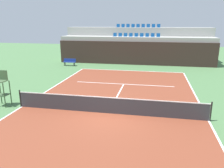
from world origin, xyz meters
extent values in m
plane|color=#477042|center=(0.00, 0.00, 0.00)|extent=(80.00, 80.00, 0.00)
cube|color=brown|center=(0.00, 0.00, 0.01)|extent=(11.00, 24.00, 0.01)
cube|color=white|center=(0.00, 11.95, 0.01)|extent=(11.00, 0.10, 0.00)
cube|color=white|center=(-5.45, 0.00, 0.01)|extent=(0.10, 24.00, 0.00)
cube|color=white|center=(5.45, 0.00, 0.01)|extent=(0.10, 24.00, 0.00)
cube|color=white|center=(0.00, 6.40, 0.01)|extent=(8.26, 0.10, 0.00)
cube|color=white|center=(0.00, 3.20, 0.01)|extent=(0.10, 6.40, 0.00)
cube|color=#33231E|center=(0.00, 15.68, 1.40)|extent=(19.11, 0.30, 2.80)
cube|color=#9E9E99|center=(0.00, 17.03, 1.66)|extent=(19.11, 2.40, 3.32)
cube|color=#9E9E99|center=(0.00, 19.43, 2.20)|extent=(19.11, 2.40, 4.41)
cube|color=#145193|center=(-2.72, 17.03, 3.34)|extent=(0.44, 0.44, 0.04)
cube|color=#145193|center=(-2.72, 17.23, 3.56)|extent=(0.44, 0.04, 0.40)
cube|color=#145193|center=(-2.04, 17.03, 3.34)|extent=(0.44, 0.44, 0.04)
cube|color=#145193|center=(-2.04, 17.23, 3.56)|extent=(0.44, 0.04, 0.40)
cube|color=#145193|center=(-1.36, 17.03, 3.34)|extent=(0.44, 0.44, 0.04)
cube|color=#145193|center=(-1.36, 17.23, 3.56)|extent=(0.44, 0.04, 0.40)
cube|color=#145193|center=(-0.68, 17.03, 3.34)|extent=(0.44, 0.44, 0.04)
cube|color=#145193|center=(-0.68, 17.23, 3.56)|extent=(0.44, 0.04, 0.40)
cube|color=#145193|center=(0.00, 17.03, 3.34)|extent=(0.44, 0.44, 0.04)
cube|color=#145193|center=(0.00, 17.23, 3.56)|extent=(0.44, 0.04, 0.40)
cube|color=#145193|center=(0.68, 17.03, 3.34)|extent=(0.44, 0.44, 0.04)
cube|color=#145193|center=(0.68, 17.23, 3.56)|extent=(0.44, 0.04, 0.40)
cube|color=#145193|center=(1.36, 17.03, 3.34)|extent=(0.44, 0.44, 0.04)
cube|color=#145193|center=(1.36, 17.23, 3.56)|extent=(0.44, 0.04, 0.40)
cube|color=#145193|center=(2.04, 17.03, 3.34)|extent=(0.44, 0.44, 0.04)
cube|color=#145193|center=(2.04, 17.23, 3.56)|extent=(0.44, 0.04, 0.40)
cube|color=#145193|center=(2.72, 17.03, 3.34)|extent=(0.44, 0.44, 0.04)
cube|color=#145193|center=(2.72, 17.23, 3.56)|extent=(0.44, 0.04, 0.40)
cube|color=#145193|center=(-2.72, 19.43, 4.43)|extent=(0.44, 0.44, 0.04)
cube|color=#145193|center=(-2.72, 19.63, 4.65)|extent=(0.44, 0.04, 0.40)
cube|color=#145193|center=(-2.04, 19.43, 4.43)|extent=(0.44, 0.44, 0.04)
cube|color=#145193|center=(-2.04, 19.63, 4.65)|extent=(0.44, 0.04, 0.40)
cube|color=#145193|center=(-1.36, 19.43, 4.43)|extent=(0.44, 0.44, 0.04)
cube|color=#145193|center=(-1.36, 19.63, 4.65)|extent=(0.44, 0.04, 0.40)
cube|color=#145193|center=(-0.68, 19.43, 4.43)|extent=(0.44, 0.44, 0.04)
cube|color=#145193|center=(-0.68, 19.63, 4.65)|extent=(0.44, 0.04, 0.40)
cube|color=#145193|center=(0.00, 19.43, 4.43)|extent=(0.44, 0.44, 0.04)
cube|color=#145193|center=(0.00, 19.63, 4.65)|extent=(0.44, 0.04, 0.40)
cube|color=#145193|center=(0.68, 19.43, 4.43)|extent=(0.44, 0.44, 0.04)
cube|color=#145193|center=(0.68, 19.63, 4.65)|extent=(0.44, 0.04, 0.40)
cube|color=#145193|center=(1.36, 19.43, 4.43)|extent=(0.44, 0.44, 0.04)
cube|color=#145193|center=(1.36, 19.63, 4.65)|extent=(0.44, 0.04, 0.40)
cube|color=#145193|center=(2.04, 19.43, 4.43)|extent=(0.44, 0.44, 0.04)
cube|color=#145193|center=(2.04, 19.63, 4.65)|extent=(0.44, 0.04, 0.40)
cube|color=#145193|center=(2.72, 19.43, 4.43)|extent=(0.44, 0.44, 0.04)
cube|color=#145193|center=(2.72, 19.63, 4.65)|extent=(0.44, 0.04, 0.40)
cylinder|color=black|center=(-5.50, 0.00, 0.55)|extent=(0.08, 0.08, 1.07)
cylinder|color=black|center=(5.50, 0.00, 0.55)|extent=(0.08, 0.08, 1.07)
cube|color=#333338|center=(0.00, 0.00, 0.47)|extent=(10.90, 0.02, 0.92)
cube|color=white|center=(0.00, 0.00, 0.96)|extent=(10.90, 0.04, 0.05)
cylinder|color=#334C2D|center=(-6.35, -0.30, 0.78)|extent=(0.06, 0.06, 1.55)
cylinder|color=#334C2D|center=(-7.05, 0.30, 0.78)|extent=(0.06, 0.06, 1.55)
cylinder|color=#334C2D|center=(-6.35, 0.30, 0.78)|extent=(0.06, 0.06, 1.55)
cube|color=#334C2D|center=(-6.70, 0.00, 0.70)|extent=(0.70, 0.60, 0.04)
cube|color=#3F5938|center=(-6.70, 0.00, 1.57)|extent=(0.60, 0.60, 0.05)
cube|color=#3F5938|center=(-6.70, 0.28, 1.90)|extent=(0.60, 0.04, 0.60)
cube|color=navy|center=(-7.59, 13.45, 0.45)|extent=(1.50, 0.40, 0.05)
cube|color=navy|center=(-7.59, 13.63, 0.67)|extent=(1.50, 0.04, 0.36)
cube|color=#2D2D33|center=(-8.19, 13.31, 0.21)|extent=(0.06, 0.06, 0.42)
cube|color=#2D2D33|center=(-6.99, 13.31, 0.21)|extent=(0.06, 0.06, 0.42)
cube|color=#2D2D33|center=(-8.19, 13.59, 0.21)|extent=(0.06, 0.06, 0.42)
cube|color=#2D2D33|center=(-6.99, 13.59, 0.21)|extent=(0.06, 0.06, 0.42)
camera|label=1|loc=(2.50, -11.70, 5.04)|focal=36.00mm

